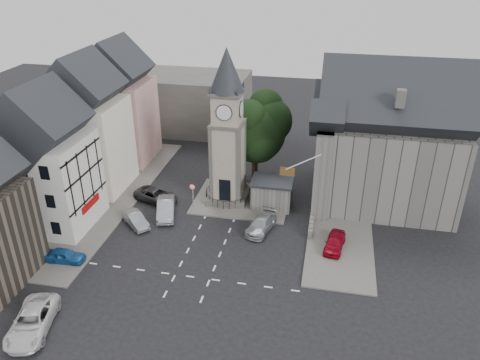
% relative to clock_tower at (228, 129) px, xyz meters
% --- Properties ---
extents(ground, '(120.00, 120.00, 0.00)m').
position_rel_clock_tower_xyz_m(ground, '(0.00, -7.99, -8.12)').
color(ground, black).
rests_on(ground, ground).
extents(pavement_west, '(6.00, 30.00, 0.14)m').
position_rel_clock_tower_xyz_m(pavement_west, '(-12.50, -1.99, -8.05)').
color(pavement_west, '#595651').
rests_on(pavement_west, ground).
extents(pavement_east, '(6.00, 26.00, 0.14)m').
position_rel_clock_tower_xyz_m(pavement_east, '(12.00, 0.01, -8.05)').
color(pavement_east, '#595651').
rests_on(pavement_east, ground).
extents(central_island, '(10.00, 8.00, 0.16)m').
position_rel_clock_tower_xyz_m(central_island, '(1.50, 0.01, -8.04)').
color(central_island, '#595651').
rests_on(central_island, ground).
extents(road_markings, '(20.00, 8.00, 0.01)m').
position_rel_clock_tower_xyz_m(road_markings, '(0.00, -13.49, -8.12)').
color(road_markings, silver).
rests_on(road_markings, ground).
extents(clock_tower, '(4.86, 4.86, 16.25)m').
position_rel_clock_tower_xyz_m(clock_tower, '(0.00, 0.00, 0.00)').
color(clock_tower, '#4C4944').
rests_on(clock_tower, ground).
extents(stone_shelter, '(4.30, 3.30, 3.08)m').
position_rel_clock_tower_xyz_m(stone_shelter, '(4.80, -0.49, -6.57)').
color(stone_shelter, '#605D58').
rests_on(stone_shelter, ground).
extents(town_tree, '(7.20, 7.20, 10.80)m').
position_rel_clock_tower_xyz_m(town_tree, '(2.00, 5.01, -1.15)').
color(town_tree, black).
rests_on(town_tree, ground).
extents(warning_sign_post, '(0.70, 0.19, 2.85)m').
position_rel_clock_tower_xyz_m(warning_sign_post, '(-3.20, -2.56, -6.09)').
color(warning_sign_post, black).
rests_on(warning_sign_post, ground).
extents(terrace_pink, '(8.10, 7.60, 12.80)m').
position_rel_clock_tower_xyz_m(terrace_pink, '(-15.50, 8.01, -1.54)').
color(terrace_pink, tan).
rests_on(terrace_pink, ground).
extents(terrace_cream, '(8.10, 7.60, 12.80)m').
position_rel_clock_tower_xyz_m(terrace_cream, '(-15.50, 0.01, -1.54)').
color(terrace_cream, '#F4E3CC').
rests_on(terrace_cream, ground).
extents(terrace_tudor, '(8.10, 7.60, 12.00)m').
position_rel_clock_tower_xyz_m(terrace_tudor, '(-15.50, -7.99, -1.93)').
color(terrace_tudor, silver).
rests_on(terrace_tudor, ground).
extents(backdrop_west, '(20.00, 10.00, 8.00)m').
position_rel_clock_tower_xyz_m(backdrop_west, '(-12.00, 20.01, -4.12)').
color(backdrop_west, '#4C4944').
rests_on(backdrop_west, ground).
extents(east_building, '(14.40, 11.40, 12.60)m').
position_rel_clock_tower_xyz_m(east_building, '(15.59, 3.01, -1.86)').
color(east_building, '#605D58').
rests_on(east_building, ground).
extents(east_boundary_wall, '(0.40, 16.00, 0.90)m').
position_rel_clock_tower_xyz_m(east_boundary_wall, '(9.20, 2.01, -7.67)').
color(east_boundary_wall, '#605D58').
rests_on(east_boundary_wall, ground).
extents(flagpole, '(3.68, 0.10, 2.74)m').
position_rel_clock_tower_xyz_m(flagpole, '(8.00, -3.99, -1.12)').
color(flagpole, white).
rests_on(flagpole, ground).
extents(car_west_blue, '(3.69, 1.67, 1.23)m').
position_rel_clock_tower_xyz_m(car_west_blue, '(-11.50, -13.69, -7.50)').
color(car_west_blue, '#1C549C').
rests_on(car_west_blue, ground).
extents(car_west_silver, '(3.79, 3.61, 1.28)m').
position_rel_clock_tower_xyz_m(car_west_silver, '(-7.79, -6.91, -7.48)').
color(car_west_silver, gray).
rests_on(car_west_silver, ground).
extents(car_west_grey, '(5.38, 3.66, 1.37)m').
position_rel_clock_tower_xyz_m(car_west_grey, '(-7.50, -1.98, -7.44)').
color(car_west_grey, '#303032').
rests_on(car_west_grey, ground).
extents(car_island_silver, '(3.02, 5.08, 1.58)m').
position_rel_clock_tower_xyz_m(car_island_silver, '(-5.50, -4.49, -7.33)').
color(car_island_silver, '#A1A3A9').
rests_on(car_island_silver, ground).
extents(car_island_east, '(2.93, 4.93, 1.34)m').
position_rel_clock_tower_xyz_m(car_island_east, '(4.47, -5.28, -7.45)').
color(car_island_east, '#9CA0A4').
rests_on(car_island_east, ground).
extents(car_east_red, '(2.18, 4.13, 1.34)m').
position_rel_clock_tower_xyz_m(car_east_red, '(11.50, -7.00, -7.45)').
color(car_east_red, maroon).
rests_on(car_east_red, ground).
extents(van_sw_white, '(3.79, 6.02, 1.55)m').
position_rel_clock_tower_xyz_m(van_sw_white, '(-9.50, -21.48, -7.35)').
color(van_sw_white, silver).
rests_on(van_sw_white, ground).
extents(pedestrian, '(0.79, 0.76, 1.82)m').
position_rel_clock_tower_xyz_m(pedestrian, '(10.79, 1.31, -7.21)').
color(pedestrian, '#A49688').
rests_on(pedestrian, ground).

